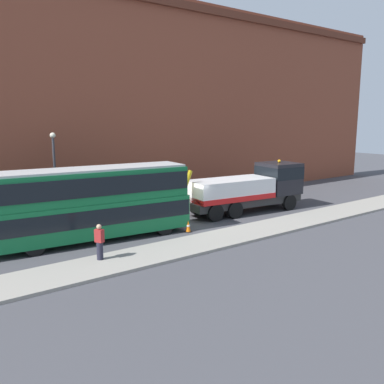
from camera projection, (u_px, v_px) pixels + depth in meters
The scene contains 8 objects.
ground_plane at pixel (185, 223), 26.54m from camera, with size 120.00×120.00×0.00m, color #424247.
near_kerb at pixel (228, 237), 23.21m from camera, with size 60.00×2.80×0.15m, color gray.
building_facade at pixel (128, 100), 30.96m from camera, with size 60.00×1.50×16.00m.
recovery_tow_truck at pixel (250, 188), 29.60m from camera, with size 10.23×3.50×3.67m.
double_decker_bus at pixel (92, 201), 22.48m from camera, with size 11.19×3.61×4.06m.
pedestrian_onlooker at pixel (100, 242), 19.16m from camera, with size 0.41×0.47×1.71m.
traffic_cone_near_bus at pixel (188, 226), 24.45m from camera, with size 0.36×0.36×0.72m.
street_lamp at pixel (55, 170), 26.21m from camera, with size 0.36×0.36×5.83m.
Camera 1 is at (-15.00, -20.95, 6.71)m, focal length 38.32 mm.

